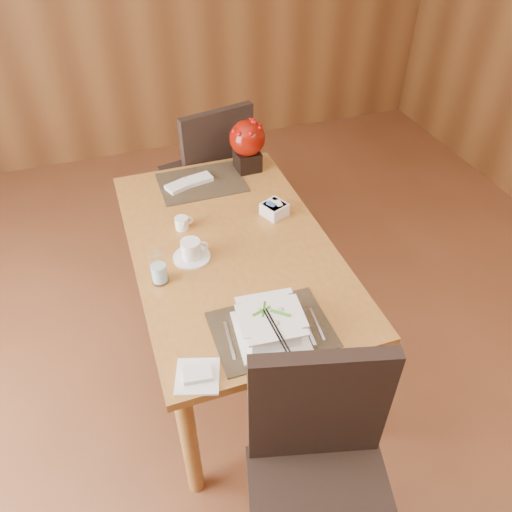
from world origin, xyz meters
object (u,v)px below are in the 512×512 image
object	(u,v)px
far_chair	(211,170)
bread_plate	(198,376)
water_glass	(158,267)
creamer_jug	(182,223)
soup_setting	(271,325)
dining_table	(231,259)
near_chair	(320,472)
coffee_cup	(191,251)
berry_decor	(247,143)
sugar_caddy	(274,209)

from	to	relation	value
far_chair	bread_plate	bearing A→B (deg)	61.72
water_glass	bread_plate	distance (m)	0.54
creamer_jug	soup_setting	bearing A→B (deg)	-85.46
dining_table	water_glass	size ratio (longest dim) A/B	9.09
dining_table	creamer_jug	size ratio (longest dim) A/B	18.00
creamer_jug	far_chair	xyz separation A→B (m)	(0.33, 0.76, -0.21)
bread_plate	far_chair	size ratio (longest dim) A/B	0.15
bread_plate	near_chair	distance (m)	0.52
dining_table	bread_plate	xyz separation A→B (m)	(-0.32, -0.67, 0.10)
dining_table	water_glass	xyz separation A→B (m)	(-0.35, -0.14, 0.18)
dining_table	water_glass	world-z (taller)	water_glass
water_glass	far_chair	distance (m)	1.22
far_chair	water_glass	bearing A→B (deg)	53.17
coffee_cup	near_chair	world-z (taller)	near_chair
dining_table	near_chair	size ratio (longest dim) A/B	1.43
water_glass	far_chair	bearing A→B (deg)	65.29
berry_decor	near_chair	distance (m)	1.72
sugar_caddy	far_chair	world-z (taller)	far_chair
near_chair	sugar_caddy	bearing A→B (deg)	91.37
near_chair	far_chair	world-z (taller)	near_chair
sugar_caddy	berry_decor	xyz separation A→B (m)	(0.01, 0.46, 0.13)
soup_setting	sugar_caddy	distance (m)	0.77
soup_setting	coffee_cup	world-z (taller)	soup_setting
bread_plate	berry_decor	bearing A→B (deg)	64.67
berry_decor	far_chair	bearing A→B (deg)	111.90
coffee_cup	water_glass	bearing A→B (deg)	-147.50
soup_setting	berry_decor	bearing A→B (deg)	81.26
dining_table	bread_plate	distance (m)	0.75
near_chair	coffee_cup	bearing A→B (deg)	114.76
sugar_caddy	berry_decor	size ratio (longest dim) A/B	0.37
coffee_cup	berry_decor	world-z (taller)	berry_decor
dining_table	far_chair	xyz separation A→B (m)	(0.15, 0.95, -0.08)
near_chair	creamer_jug	bearing A→B (deg)	112.59
soup_setting	near_chair	xyz separation A→B (m)	(0.00, -0.49, -0.21)
far_chair	coffee_cup	bearing A→B (deg)	58.86
water_glass	near_chair	bearing A→B (deg)	-69.30
dining_table	berry_decor	xyz separation A→B (m)	(0.28, 0.61, 0.26)
dining_table	berry_decor	world-z (taller)	berry_decor
dining_table	far_chair	bearing A→B (deg)	81.23
bread_plate	near_chair	world-z (taller)	near_chair
berry_decor	near_chair	size ratio (longest dim) A/B	0.28
coffee_cup	far_chair	world-z (taller)	far_chair
soup_setting	water_glass	world-z (taller)	water_glass
creamer_jug	coffee_cup	bearing A→B (deg)	-100.19
coffee_cup	bread_plate	world-z (taller)	coffee_cup
berry_decor	bread_plate	distance (m)	1.42
soup_setting	creamer_jug	size ratio (longest dim) A/B	3.43
dining_table	near_chair	distance (m)	1.06
dining_table	bread_plate	bearing A→B (deg)	-115.69
bread_plate	far_chair	distance (m)	1.69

